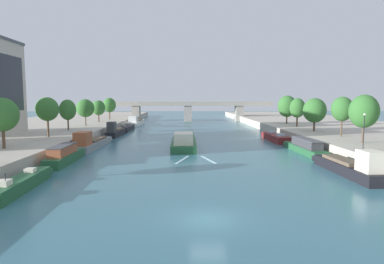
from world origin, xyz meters
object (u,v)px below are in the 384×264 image
tree_left_distant (47,109)px  tree_left_by_lamp (109,105)px  moored_boat_right_downstream (275,137)px  tree_left_midway (2,115)px  lamppost_right_bank (364,130)px  moored_boat_right_end (305,147)px  tree_right_past_mid (342,109)px  barge_midriver (184,140)px  tree_left_past_mid (98,108)px  moored_boat_left_upstream (115,132)px  moored_boat_left_downstream (91,142)px  moored_boat_left_far (136,122)px  moored_boat_left_second (127,128)px  tree_left_second (85,108)px  tree_right_nearest (287,106)px  moored_boat_left_gap_after (64,155)px  tree_right_by_lamp (315,110)px  tree_right_end_of_row (364,111)px  tree_left_nearest (68,110)px  tree_right_far (297,108)px  moored_boat_right_upstream (350,166)px  bridge_far (188,109)px  moored_boat_left_lone (21,183)px

tree_left_distant → tree_left_by_lamp: bearing=90.1°
moored_boat_right_downstream → tree_left_midway: (-41.71, -21.67, 5.64)m
lamppost_right_bank → moored_boat_right_end: bearing=110.9°
tree_right_past_mid → barge_midriver: bearing=171.3°
tree_left_midway → tree_left_past_mid: size_ratio=1.10×
moored_boat_left_upstream → tree_left_distant: (-7.59, -17.86, 5.61)m
moored_boat_left_downstream → moored_boat_left_far: (0.80, 47.35, 0.06)m
moored_boat_left_second → moored_boat_right_downstream: bearing=-33.9°
barge_midriver → tree_left_second: (-23.53, 19.80, 5.23)m
tree_left_midway → tree_right_nearest: tree_right_nearest is taller
barge_midriver → moored_boat_left_gap_after: barge_midriver is taller
tree_left_second → moored_boat_left_gap_after: bearing=-77.8°
moored_boat_left_second → tree_left_midway: 45.26m
tree_right_by_lamp → moored_boat_left_downstream: bearing=-168.7°
moored_boat_right_end → tree_left_midway: bearing=-170.6°
moored_boat_left_far → lamppost_right_bank: bearing=-59.3°
tree_right_end_of_row → moored_boat_left_gap_after: bearing=-173.8°
moored_boat_left_far → tree_left_nearest: 37.05m
moored_boat_left_downstream → tree_right_nearest: bearing=33.5°
moored_boat_left_downstream → moored_boat_left_far: moored_boat_left_downstream is taller
tree_left_second → moored_boat_left_downstream: bearing=-71.6°
tree_left_nearest → tree_right_far: (50.29, 7.94, 0.11)m
moored_boat_right_upstream → bridge_far: bearing=100.8°
moored_boat_left_second → lamppost_right_bank: bearing=-51.2°
moored_boat_left_upstream → tree_right_past_mid: bearing=-23.4°
tree_right_past_mid → moored_boat_right_end: bearing=-147.2°
bridge_far → moored_boat_left_gap_after: bearing=-102.2°
moored_boat_right_end → tree_left_by_lamp: (-41.86, 52.87, 5.44)m
tree_left_midway → moored_boat_left_second: bearing=79.3°
tree_right_end_of_row → tree_right_past_mid: size_ratio=1.04×
moored_boat_right_upstream → moored_boat_left_downstream: bearing=148.2°
moored_boat_left_lone → moored_boat_left_downstream: size_ratio=0.70×
moored_boat_left_second → tree_left_past_mid: 10.91m
moored_boat_right_end → tree_right_far: size_ratio=2.04×
moored_boat_right_upstream → tree_left_distant: 46.49m
tree_right_nearest → tree_left_past_mid: bearing=171.9°
tree_right_end_of_row → moored_boat_right_downstream: bearing=114.8°
moored_boat_left_gap_after → bridge_far: bridge_far is taller
tree_right_end_of_row → tree_right_nearest: bearing=89.2°
moored_boat_left_upstream → tree_right_nearest: bearing=14.4°
tree_left_distant → tree_left_second: (-0.56, 23.40, -0.51)m
moored_boat_left_lone → tree_right_far: bearing=47.9°
moored_boat_left_second → tree_right_nearest: tree_right_nearest is taller
moored_boat_left_upstream → moored_boat_left_gap_after: bearing=-90.5°
moored_boat_left_downstream → moored_boat_left_second: size_ratio=1.28×
moored_boat_left_upstream → tree_left_midway: tree_left_midway is taller
moored_boat_left_downstream → lamppost_right_bank: size_ratio=3.42×
moored_boat_left_lone → tree_right_end_of_row: (41.30, 17.27, 5.91)m
tree_left_nearest → tree_left_past_mid: (0.19, 23.74, -0.25)m
moored_boat_right_end → tree_left_midway: 43.21m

